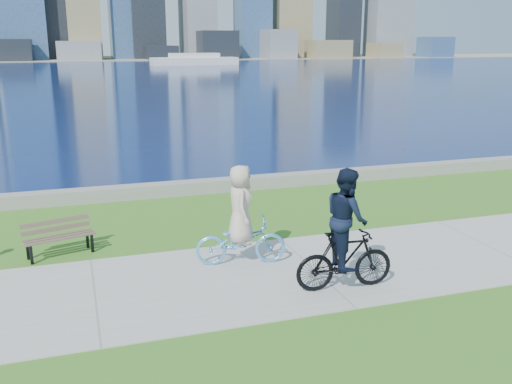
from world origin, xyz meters
TOP-DOWN VIEW (x-y plane):
  - ground at (0.00, 0.00)m, footprint 320.00×320.00m
  - concrete_path at (0.00, 0.00)m, footprint 80.00×3.50m
  - seawall at (0.00, 6.20)m, footprint 90.00×0.50m
  - bay_water at (0.00, 72.00)m, footprint 320.00×131.00m
  - far_shore at (0.00, 130.00)m, footprint 320.00×30.00m
  - ferry_far at (17.31, 92.26)m, footprint 15.14×4.33m
  - park_bench at (-4.57, 2.30)m, footprint 1.44×0.82m
  - cyclist_woman at (-1.22, 0.67)m, footprint 0.91×1.82m
  - cyclist_man at (0.15, -0.99)m, footprint 0.70×1.78m

SIDE VIEW (x-z plane):
  - ground at x=0.00m, z-range 0.00..0.00m
  - bay_water at x=0.00m, z-range 0.00..0.01m
  - concrete_path at x=0.00m, z-range 0.00..0.02m
  - far_shore at x=0.00m, z-range 0.00..0.12m
  - seawall at x=0.00m, z-range 0.00..0.35m
  - park_bench at x=-4.57m, z-range 0.08..0.78m
  - cyclist_woman at x=-1.22m, z-range -0.23..1.72m
  - ferry_far at x=17.31m, z-range -0.17..1.88m
  - cyclist_man at x=0.15m, z-range -0.15..2.00m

